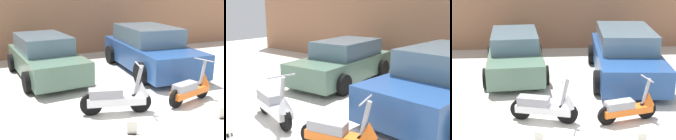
# 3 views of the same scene
# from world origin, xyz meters

# --- Properties ---
(wall_back) EXTENTS (19.60, 0.12, 3.68)m
(wall_back) POSITION_xyz_m (0.00, 7.39, 1.84)
(wall_back) COLOR #9E6B4C
(wall_back) RESTS_ON ground_plane
(scooter_front_left) EXTENTS (1.57, 0.73, 1.12)m
(scooter_front_left) POSITION_xyz_m (-0.97, 0.97, 0.40)
(scooter_front_left) COLOR black
(scooter_front_left) RESTS_ON ground_plane
(scooter_front_right) EXTENTS (1.44, 0.65, 1.03)m
(scooter_front_right) POSITION_xyz_m (0.95, 0.86, 0.36)
(scooter_front_right) COLOR black
(scooter_front_right) RESTS_ON ground_plane
(car_rear_left) EXTENTS (2.11, 4.00, 1.32)m
(car_rear_left) POSITION_xyz_m (-1.91, 4.49, 0.63)
(car_rear_left) COLOR #51705B
(car_rear_left) RESTS_ON ground_plane
(car_rear_center) EXTENTS (2.40, 4.53, 1.49)m
(car_rear_center) POSITION_xyz_m (1.53, 3.88, 0.71)
(car_rear_center) COLOR navy
(car_rear_center) RESTS_ON ground_plane
(placard_near_left_scooter) EXTENTS (0.20, 0.18, 0.26)m
(placard_near_left_scooter) POSITION_xyz_m (-1.15, 0.01, 0.11)
(placard_near_left_scooter) COLOR black
(placard_near_left_scooter) RESTS_ON ground_plane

